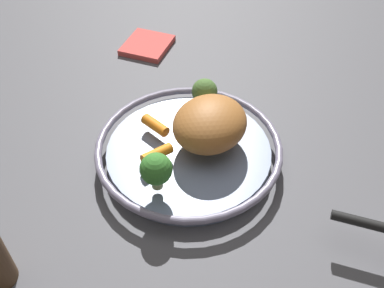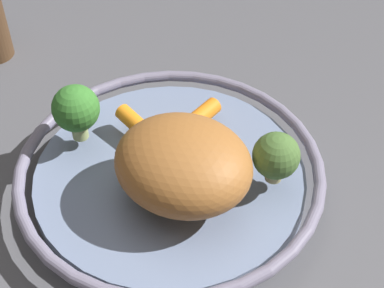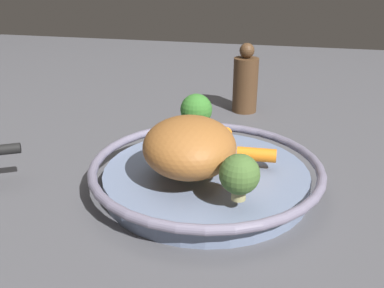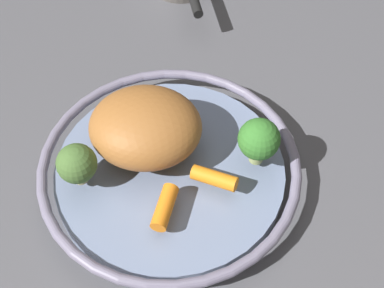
# 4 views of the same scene
# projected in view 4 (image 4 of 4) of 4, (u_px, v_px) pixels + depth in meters

# --- Properties ---
(ground_plane) EXTENTS (2.46, 2.46, 0.00)m
(ground_plane) POSITION_uv_depth(u_px,v_px,m) (170.00, 180.00, 0.73)
(ground_plane) COLOR #4C4C51
(serving_bowl) EXTENTS (0.35, 0.35, 0.04)m
(serving_bowl) POSITION_uv_depth(u_px,v_px,m) (170.00, 171.00, 0.71)
(serving_bowl) COLOR slate
(serving_bowl) RESTS_ON ground_plane
(roast_chicken_piece) EXTENTS (0.17, 0.16, 0.08)m
(roast_chicken_piece) POSITION_uv_depth(u_px,v_px,m) (145.00, 127.00, 0.68)
(roast_chicken_piece) COLOR #9B5F2C
(roast_chicken_piece) RESTS_ON serving_bowl
(baby_carrot_back) EXTENTS (0.06, 0.02, 0.02)m
(baby_carrot_back) POSITION_uv_depth(u_px,v_px,m) (214.00, 178.00, 0.67)
(baby_carrot_back) COLOR orange
(baby_carrot_back) RESTS_ON serving_bowl
(baby_carrot_left) EXTENTS (0.02, 0.06, 0.02)m
(baby_carrot_left) POSITION_uv_depth(u_px,v_px,m) (165.00, 207.00, 0.64)
(baby_carrot_left) COLOR orange
(baby_carrot_left) RESTS_ON serving_bowl
(broccoli_floret_mid) EXTENTS (0.05, 0.05, 0.06)m
(broccoli_floret_mid) POSITION_uv_depth(u_px,v_px,m) (77.00, 164.00, 0.65)
(broccoli_floret_mid) COLOR tan
(broccoli_floret_mid) RESTS_ON serving_bowl
(broccoli_floret_edge) EXTENTS (0.05, 0.05, 0.07)m
(broccoli_floret_edge) POSITION_uv_depth(u_px,v_px,m) (259.00, 140.00, 0.66)
(broccoli_floret_edge) COLOR #98A866
(broccoli_floret_edge) RESTS_ON serving_bowl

